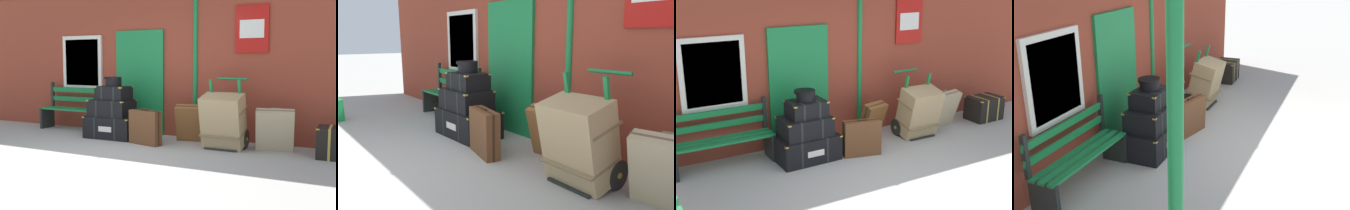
{
  "view_description": "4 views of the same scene",
  "coord_description": "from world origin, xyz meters",
  "views": [
    {
      "loc": [
        3.85,
        -4.83,
        1.48
      ],
      "look_at": [
        0.55,
        1.71,
        0.7
      ],
      "focal_mm": 44.04,
      "sensor_mm": 36.0,
      "label": 1
    },
    {
      "loc": [
        3.7,
        -0.91,
        1.53
      ],
      "look_at": [
        0.54,
        1.57,
        0.71
      ],
      "focal_mm": 35.37,
      "sensor_mm": 36.0,
      "label": 2
    },
    {
      "loc": [
        -3.55,
        -4.6,
        3.05
      ],
      "look_at": [
        -0.02,
        1.63,
        0.87
      ],
      "focal_mm": 48.72,
      "sensor_mm": 36.0,
      "label": 3
    },
    {
      "loc": [
        -5.83,
        -0.98,
        2.92
      ],
      "look_at": [
        0.14,
        1.58,
        0.51
      ],
      "focal_mm": 44.19,
      "sensor_mm": 36.0,
      "label": 4
    }
  ],
  "objects": [
    {
      "name": "ground_plane",
      "position": [
        0.0,
        0.0,
        0.0
      ],
      "size": [
        60.0,
        60.0,
        0.0
      ],
      "primitive_type": "plane",
      "color": "#A3A099"
    },
    {
      "name": "brick_facade",
      "position": [
        -0.02,
        2.6,
        1.6
      ],
      "size": [
        10.4,
        0.35,
        3.2
      ],
      "color": "brown",
      "rests_on": "ground"
    },
    {
      "name": "platform_bench",
      "position": [
        -1.92,
        2.16,
        0.44
      ],
      "size": [
        1.6,
        0.43,
        1.01
      ],
      "color": "#197A3D",
      "rests_on": "ground"
    },
    {
      "name": "steamer_trunk_base",
      "position": [
        -0.66,
        1.75,
        0.21
      ],
      "size": [
        1.03,
        0.68,
        0.43
      ],
      "color": "black",
      "rests_on": "ground"
    },
    {
      "name": "steamer_trunk_middle",
      "position": [
        -0.68,
        1.74,
        0.58
      ],
      "size": [
        0.82,
        0.56,
        0.33
      ],
      "color": "black",
      "rests_on": "steamer_trunk_base"
    },
    {
      "name": "steamer_trunk_top",
      "position": [
        -0.64,
        1.75,
        0.87
      ],
      "size": [
        0.61,
        0.45,
        0.27
      ],
      "color": "black",
      "rests_on": "steamer_trunk_middle"
    },
    {
      "name": "round_hatbox",
      "position": [
        -0.66,
        1.76,
        1.1
      ],
      "size": [
        0.34,
        0.32,
        0.18
      ],
      "color": "black",
      "rests_on": "steamer_trunk_top"
    },
    {
      "name": "porters_trolley",
      "position": [
        1.6,
        1.86,
        0.27
      ],
      "size": [
        0.71,
        0.64,
        1.19
      ],
      "color": "black",
      "rests_on": "ground"
    },
    {
      "name": "large_brown_trunk",
      "position": [
        1.6,
        1.69,
        0.48
      ],
      "size": [
        0.7,
        0.63,
        0.96
      ],
      "color": "tan",
      "rests_on": "ground"
    },
    {
      "name": "suitcase_beige",
      "position": [
        0.22,
        1.45,
        0.3
      ],
      "size": [
        0.66,
        0.33,
        0.65
      ],
      "color": "brown",
      "rests_on": "ground"
    },
    {
      "name": "suitcase_cream",
      "position": [
        2.41,
        1.9,
        0.36
      ],
      "size": [
        0.67,
        0.49,
        0.72
      ],
      "color": "tan",
      "rests_on": "ground"
    },
    {
      "name": "suitcase_umber",
      "position": [
        0.8,
        2.05,
        0.35
      ],
      "size": [
        0.54,
        0.49,
        0.7
      ],
      "color": "brown",
      "rests_on": "ground"
    }
  ]
}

